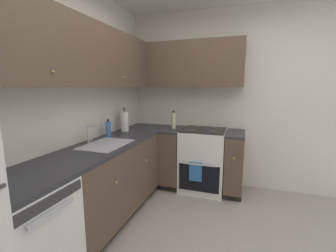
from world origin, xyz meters
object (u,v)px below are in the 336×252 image
object	(u,v)px
paper_towel_roll	(125,121)
oven_range	(203,159)
soap_bottle	(108,129)
oil_bottle	(174,120)
dishwasher	(20,244)

from	to	relation	value
paper_towel_roll	oven_range	bearing A→B (deg)	-68.30
oven_range	paper_towel_roll	xyz separation A→B (m)	(-0.42, 1.05, 0.57)
soap_bottle	oil_bottle	world-z (taller)	oil_bottle
oven_range	soap_bottle	size ratio (longest dim) A/B	4.74
oven_range	paper_towel_roll	world-z (taller)	paper_towel_roll
dishwasher	oven_range	bearing A→B (deg)	-22.13
oven_range	oil_bottle	world-z (taller)	oil_bottle
dishwasher	oil_bottle	xyz separation A→B (m)	(2.17, -0.43, 0.58)
soap_bottle	paper_towel_roll	world-z (taller)	paper_towel_roll
oil_bottle	oven_range	bearing A→B (deg)	-87.68
dishwasher	paper_towel_roll	bearing A→B (deg)	5.20
paper_towel_roll	oil_bottle	bearing A→B (deg)	-56.13
paper_towel_roll	dishwasher	bearing A→B (deg)	-174.80
dishwasher	oil_bottle	bearing A→B (deg)	-11.33
oven_range	soap_bottle	world-z (taller)	soap_bottle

